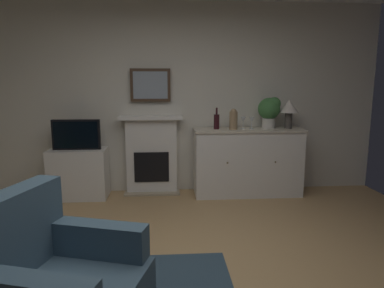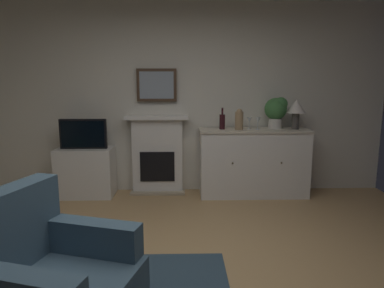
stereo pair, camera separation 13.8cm
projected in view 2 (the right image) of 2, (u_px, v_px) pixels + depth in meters
The scene contains 13 objects.
wall_rear at pixel (182, 99), 4.82m from camera, with size 5.77×0.06×2.64m, color silver.
fireplace_unit at pixel (158, 154), 4.81m from camera, with size 0.87×0.30×1.10m.
framed_picture at pixel (157, 85), 4.69m from camera, with size 0.55×0.04×0.45m.
sideboard_cabinet at pixel (253, 162), 4.69m from camera, with size 1.49×0.49×0.93m.
table_lamp at pixel (296, 108), 4.57m from camera, with size 0.26×0.26×0.40m.
wine_bottle at pixel (222, 121), 4.59m from camera, with size 0.08×0.08×0.29m.
wine_glass_left at pixel (249, 120), 4.59m from camera, with size 0.07×0.07×0.16m.
wine_glass_center at pixel (258, 120), 4.56m from camera, with size 0.07×0.07×0.16m.
vase_decorative at pixel (239, 119), 4.53m from camera, with size 0.11×0.11×0.28m.
tv_cabinet at pixel (86, 172), 4.67m from camera, with size 0.75×0.42×0.67m.
tv_set at pixel (83, 134), 4.55m from camera, with size 0.62×0.07×0.40m.
potted_plant_small at pixel (276, 110), 4.62m from camera, with size 0.30×0.30×0.43m.
armchair at pixel (49, 283), 1.97m from camera, with size 0.99×0.96×0.92m.
Camera 2 is at (0.01, -2.32, 1.51)m, focal length 31.82 mm.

